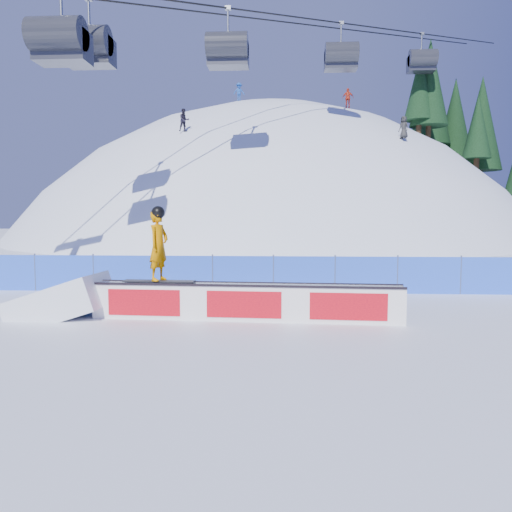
{
  "coord_description": "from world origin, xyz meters",
  "views": [
    {
      "loc": [
        1.34,
        -11.68,
        2.53
      ],
      "look_at": [
        0.55,
        2.43,
        1.37
      ],
      "focal_mm": 35.0,
      "sensor_mm": 36.0,
      "label": 1
    }
  ],
  "objects": [
    {
      "name": "ground",
      "position": [
        0.0,
        0.0,
        0.0
      ],
      "size": [
        160.0,
        160.0,
        0.0
      ],
      "primitive_type": "plane",
      "color": "white",
      "rests_on": "ground"
    },
    {
      "name": "snow_hill",
      "position": [
        0.0,
        42.0,
        -18.0
      ],
      "size": [
        64.0,
        64.0,
        64.0
      ],
      "color": "white",
      "rests_on": "ground"
    },
    {
      "name": "treeline",
      "position": [
        20.62,
        41.98,
        11.44
      ],
      "size": [
        20.32,
        12.35,
        20.67
      ],
      "color": "#2F1F12",
      "rests_on": "ground"
    },
    {
      "name": "safety_fence",
      "position": [
        0.0,
        4.5,
        0.6
      ],
      "size": [
        22.05,
        0.05,
        1.3
      ],
      "color": "blue",
      "rests_on": "ground"
    },
    {
      "name": "chairlift",
      "position": [
        4.74,
        27.49,
        16.89
      ],
      "size": [
        40.8,
        41.7,
        22.0
      ],
      "color": "gray",
      "rests_on": "ground"
    },
    {
      "name": "rail_box",
      "position": [
        0.41,
        0.17,
        0.44
      ],
      "size": [
        7.53,
        0.94,
        0.9
      ],
      "rotation": [
        0.0,
        0.0,
        -0.06
      ],
      "color": "white",
      "rests_on": "ground"
    },
    {
      "name": "snow_ramp",
      "position": [
        -4.28,
        0.43,
        0.0
      ],
      "size": [
        2.51,
        1.65,
        1.52
      ],
      "primitive_type": null,
      "rotation": [
        0.0,
        -0.31,
        -0.06
      ],
      "color": "white",
      "rests_on": "ground"
    },
    {
      "name": "snowboarder",
      "position": [
        -1.71,
        0.29,
        1.81
      ],
      "size": [
        1.79,
        0.73,
        1.85
      ],
      "rotation": [
        0.0,
        0.0,
        1.21
      ],
      "color": "black",
      "rests_on": "rail_box"
    },
    {
      "name": "distant_skiers",
      "position": [
        1.02,
        30.76,
        11.6
      ],
      "size": [
        17.33,
        11.72,
        6.71
      ],
      "color": "black",
      "rests_on": "ground"
    }
  ]
}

